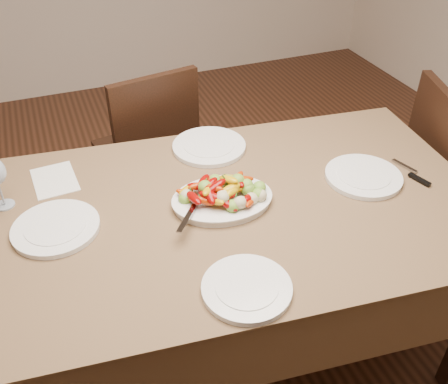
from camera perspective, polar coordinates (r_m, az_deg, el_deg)
The scene contains 11 objects.
dining_table at distance 1.98m, azimuth 0.00°, elevation -10.23°, with size 1.84×1.04×0.76m, color brown.
chair_far at distance 2.59m, azimuth -9.05°, elevation 4.73°, with size 0.42×0.42×0.95m, color black, non-canonical shape.
serving_platter at distance 1.73m, azimuth -0.20°, elevation -1.04°, with size 0.34×0.25×0.02m, color white.
roasted_vegetables at distance 1.70m, azimuth -0.21°, elevation 0.48°, with size 0.28×0.19×0.09m, color #700402, non-canonical shape.
serving_spoon at distance 1.67m, azimuth -2.04°, elevation -1.16°, with size 0.28×0.06×0.03m, color #9EA0A8, non-canonical shape.
plate_left at distance 1.71m, azimuth -18.66°, elevation -3.92°, with size 0.28×0.28×0.02m, color white.
plate_right at distance 1.93m, azimuth 15.64°, elevation 1.71°, with size 0.28×0.28×0.02m, color white.
plate_far at distance 2.03m, azimuth -1.71°, elevation 5.22°, with size 0.30×0.30×0.02m, color white.
plate_near at distance 1.44m, azimuth 2.61°, elevation -10.95°, with size 0.26×0.26×0.02m, color white.
menu_card at distance 1.95m, azimuth -18.79°, elevation 1.32°, with size 0.15×0.21×0.00m, color silver.
table_knife at distance 2.01m, azimuth 20.73°, elevation 1.96°, with size 0.02×0.20×0.01m, color #9EA0A8, non-canonical shape.
Camera 1 is at (-0.40, -1.05, 1.83)m, focal length 40.00 mm.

